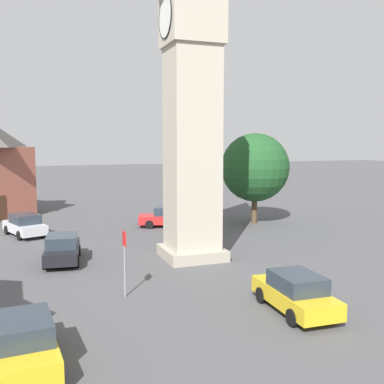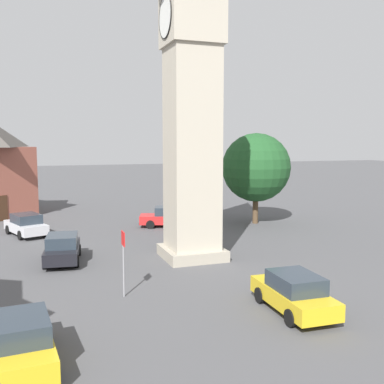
{
  "view_description": "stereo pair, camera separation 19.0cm",
  "coord_description": "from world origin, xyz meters",
  "px_view_note": "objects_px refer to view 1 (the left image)",
  "views": [
    {
      "loc": [
        23.14,
        -8.44,
        6.55
      ],
      "look_at": [
        0.0,
        0.0,
        3.73
      ],
      "focal_mm": 41.97,
      "sensor_mm": 36.0,
      "label": 1
    },
    {
      "loc": [
        23.21,
        -8.26,
        6.55
      ],
      "look_at": [
        0.0,
        0.0,
        3.73
      ],
      "focal_mm": 41.97,
      "sensor_mm": 36.0,
      "label": 2
    }
  ],
  "objects_px": {
    "car_red_corner": "(62,249)",
    "car_white_side": "(295,292)",
    "pedestrian": "(170,222)",
    "car_blue_kerb": "(25,225)",
    "tree": "(255,168)",
    "clock_tower": "(192,37)",
    "car_silver_kerb": "(23,342)",
    "car_black_far": "(166,217)",
    "road_sign": "(124,253)"
  },
  "relations": [
    {
      "from": "car_blue_kerb",
      "to": "pedestrian",
      "type": "xyz_separation_m",
      "value": [
        3.61,
        9.38,
        0.25
      ]
    },
    {
      "from": "car_silver_kerb",
      "to": "tree",
      "type": "height_order",
      "value": "tree"
    },
    {
      "from": "car_silver_kerb",
      "to": "road_sign",
      "type": "distance_m",
      "value": 6.34
    },
    {
      "from": "car_black_far",
      "to": "road_sign",
      "type": "height_order",
      "value": "road_sign"
    },
    {
      "from": "car_red_corner",
      "to": "car_black_far",
      "type": "distance_m",
      "value": 11.34
    },
    {
      "from": "car_black_far",
      "to": "car_white_side",
      "type": "bearing_deg",
      "value": -1.04
    },
    {
      "from": "car_blue_kerb",
      "to": "car_white_side",
      "type": "relative_size",
      "value": 1.06
    },
    {
      "from": "car_red_corner",
      "to": "car_white_side",
      "type": "bearing_deg",
      "value": 37.28
    },
    {
      "from": "car_blue_kerb",
      "to": "car_red_corner",
      "type": "xyz_separation_m",
      "value": [
        7.95,
        1.95,
        0.0
      ]
    },
    {
      "from": "car_black_far",
      "to": "car_red_corner",
      "type": "bearing_deg",
      "value": -46.49
    },
    {
      "from": "clock_tower",
      "to": "road_sign",
      "type": "relative_size",
      "value": 7.37
    },
    {
      "from": "car_blue_kerb",
      "to": "pedestrian",
      "type": "distance_m",
      "value": 10.05
    },
    {
      "from": "car_blue_kerb",
      "to": "car_black_far",
      "type": "bearing_deg",
      "value": 89.23
    },
    {
      "from": "tree",
      "to": "car_black_far",
      "type": "bearing_deg",
      "value": -98.22
    },
    {
      "from": "clock_tower",
      "to": "tree",
      "type": "distance_m",
      "value": 14.0
    },
    {
      "from": "car_white_side",
      "to": "pedestrian",
      "type": "distance_m",
      "value": 14.72
    },
    {
      "from": "car_black_far",
      "to": "tree",
      "type": "bearing_deg",
      "value": 81.78
    },
    {
      "from": "car_silver_kerb",
      "to": "car_white_side",
      "type": "height_order",
      "value": "same"
    },
    {
      "from": "car_white_side",
      "to": "clock_tower",
      "type": "bearing_deg",
      "value": -173.65
    },
    {
      "from": "car_silver_kerb",
      "to": "road_sign",
      "type": "bearing_deg",
      "value": 140.61
    },
    {
      "from": "car_silver_kerb",
      "to": "road_sign",
      "type": "xyz_separation_m",
      "value": [
        -4.82,
        3.96,
        1.14
      ]
    },
    {
      "from": "car_silver_kerb",
      "to": "pedestrian",
      "type": "relative_size",
      "value": 2.51
    },
    {
      "from": "clock_tower",
      "to": "car_blue_kerb",
      "type": "distance_m",
      "value": 17.19
    },
    {
      "from": "car_white_side",
      "to": "tree",
      "type": "height_order",
      "value": "tree"
    },
    {
      "from": "tree",
      "to": "road_sign",
      "type": "xyz_separation_m",
      "value": [
        13.31,
        -13.13,
        -2.55
      ]
    },
    {
      "from": "car_red_corner",
      "to": "car_blue_kerb",
      "type": "bearing_deg",
      "value": -166.24
    },
    {
      "from": "car_blue_kerb",
      "to": "pedestrian",
      "type": "bearing_deg",
      "value": 68.93
    },
    {
      "from": "car_white_side",
      "to": "pedestrian",
      "type": "relative_size",
      "value": 2.48
    },
    {
      "from": "pedestrian",
      "to": "tree",
      "type": "xyz_separation_m",
      "value": [
        -2.47,
        7.79,
        3.44
      ]
    },
    {
      "from": "car_white_side",
      "to": "tree",
      "type": "bearing_deg",
      "value": 156.91
    },
    {
      "from": "car_silver_kerb",
      "to": "car_black_far",
      "type": "distance_m",
      "value": 21.64
    },
    {
      "from": "clock_tower",
      "to": "tree",
      "type": "bearing_deg",
      "value": 134.98
    },
    {
      "from": "car_silver_kerb",
      "to": "tree",
      "type": "xyz_separation_m",
      "value": [
        -18.13,
        17.09,
        3.68
      ]
    },
    {
      "from": "car_blue_kerb",
      "to": "road_sign",
      "type": "bearing_deg",
      "value": 15.58
    },
    {
      "from": "car_red_corner",
      "to": "pedestrian",
      "type": "xyz_separation_m",
      "value": [
        -4.33,
        7.43,
        0.25
      ]
    },
    {
      "from": "car_silver_kerb",
      "to": "car_black_far",
      "type": "height_order",
      "value": "same"
    },
    {
      "from": "clock_tower",
      "to": "car_red_corner",
      "type": "relative_size",
      "value": 4.78
    },
    {
      "from": "car_blue_kerb",
      "to": "car_red_corner",
      "type": "relative_size",
      "value": 1.03
    },
    {
      "from": "car_red_corner",
      "to": "clock_tower",
      "type": "bearing_deg",
      "value": 77.73
    },
    {
      "from": "pedestrian",
      "to": "road_sign",
      "type": "xyz_separation_m",
      "value": [
        10.84,
        -5.35,
        0.89
      ]
    },
    {
      "from": "car_blue_kerb",
      "to": "tree",
      "type": "relative_size",
      "value": 0.62
    },
    {
      "from": "clock_tower",
      "to": "pedestrian",
      "type": "relative_size",
      "value": 12.2
    },
    {
      "from": "car_blue_kerb",
      "to": "car_silver_kerb",
      "type": "height_order",
      "value": "same"
    },
    {
      "from": "car_black_far",
      "to": "tree",
      "type": "distance_m",
      "value": 7.97
    },
    {
      "from": "car_blue_kerb",
      "to": "tree",
      "type": "bearing_deg",
      "value": 86.18
    },
    {
      "from": "car_silver_kerb",
      "to": "car_white_side",
      "type": "bearing_deg",
      "value": 95.57
    },
    {
      "from": "car_white_side",
      "to": "tree",
      "type": "relative_size",
      "value": 0.59
    },
    {
      "from": "car_white_side",
      "to": "car_black_far",
      "type": "distance_m",
      "value": 18.19
    },
    {
      "from": "car_silver_kerb",
      "to": "car_red_corner",
      "type": "height_order",
      "value": "same"
    },
    {
      "from": "car_blue_kerb",
      "to": "car_silver_kerb",
      "type": "bearing_deg",
      "value": 0.22
    }
  ]
}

